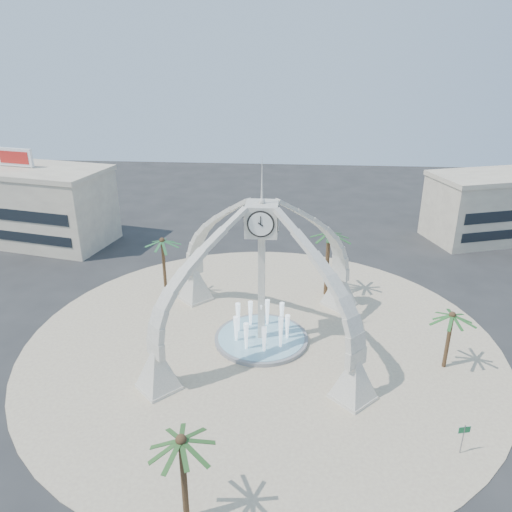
# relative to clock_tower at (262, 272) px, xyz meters

# --- Properties ---
(ground) EXTENTS (140.00, 140.00, 0.00)m
(ground) POSITION_rel_clock_tower_xyz_m (0.00, 0.00, -6.49)
(ground) COLOR #282828
(ground) RESTS_ON ground
(plaza) EXTENTS (40.00, 40.00, 0.06)m
(plaza) POSITION_rel_clock_tower_xyz_m (0.00, 0.00, -6.46)
(plaza) COLOR beige
(plaza) RESTS_ON ground
(clock_tower) EXTENTS (17.94, 17.94, 16.30)m
(clock_tower) POSITION_rel_clock_tower_xyz_m (0.00, 0.00, 0.00)
(clock_tower) COLOR silver
(clock_tower) RESTS_ON ground
(fountain) EXTENTS (8.00, 8.00, 3.62)m
(fountain) POSITION_rel_clock_tower_xyz_m (0.00, 0.00, -6.20)
(fountain) COLOR gray
(fountain) RESTS_ON ground
(building_nw) EXTENTS (23.75, 13.73, 11.90)m
(building_nw) POSITION_rel_clock_tower_xyz_m (-32.00, 22.00, -1.66)
(building_nw) COLOR beige
(building_nw) RESTS_ON ground
(building_ne) EXTENTS (21.87, 14.17, 8.60)m
(building_ne) POSITION_rel_clock_tower_xyz_m (30.00, 28.00, -2.18)
(building_ne) COLOR beige
(building_ne) RESTS_ON ground
(palm_east) EXTENTS (3.33, 3.33, 5.31)m
(palm_east) POSITION_rel_clock_tower_xyz_m (14.63, -2.62, -1.87)
(palm_east) COLOR brown
(palm_east) RESTS_ON ground
(palm_west) EXTENTS (4.21, 4.21, 6.71)m
(palm_west) POSITION_rel_clock_tower_xyz_m (-10.18, 7.49, -0.54)
(palm_west) COLOR brown
(palm_west) RESTS_ON ground
(palm_north) EXTENTS (5.50, 5.50, 7.50)m
(palm_north) POSITION_rel_clock_tower_xyz_m (5.90, 9.23, 0.11)
(palm_north) COLOR brown
(palm_north) RESTS_ON ground
(palm_south) EXTENTS (4.37, 4.37, 6.11)m
(palm_south) POSITION_rel_clock_tower_xyz_m (-2.73, -17.79, -1.15)
(palm_south) COLOR brown
(palm_south) RESTS_ON ground
(street_sign) EXTENTS (0.81, 0.21, 2.24)m
(street_sign) POSITION_rel_clock_tower_xyz_m (13.22, -11.85, -4.89)
(street_sign) COLOR slate
(street_sign) RESTS_ON ground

